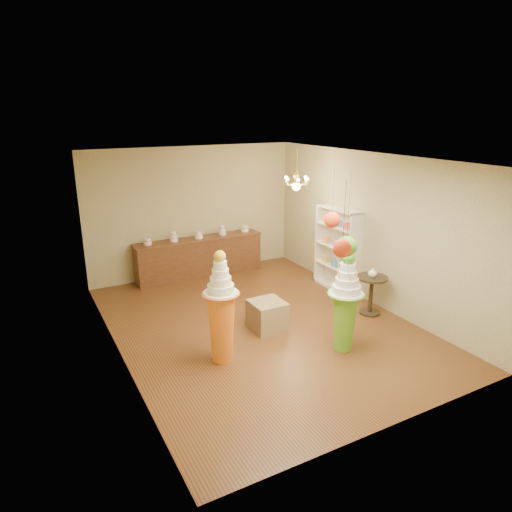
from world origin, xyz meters
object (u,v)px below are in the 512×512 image
pedestal_green (345,309)px  sideboard (200,256)px  round_table (371,290)px  pedestal_orange (221,318)px

pedestal_green → sideboard: (-0.77, 4.40, -0.24)m
sideboard → round_table: size_ratio=4.01×
round_table → pedestal_green: bearing=-147.6°
pedestal_orange → round_table: (3.23, 0.23, -0.24)m
pedestal_green → sideboard: bearing=99.9°
sideboard → round_table: bearing=-59.4°
pedestal_orange → sideboard: (1.13, 3.78, -0.25)m
pedestal_orange → round_table: pedestal_orange is taller
pedestal_green → sideboard: 4.47m
sideboard → pedestal_green: bearing=-80.1°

